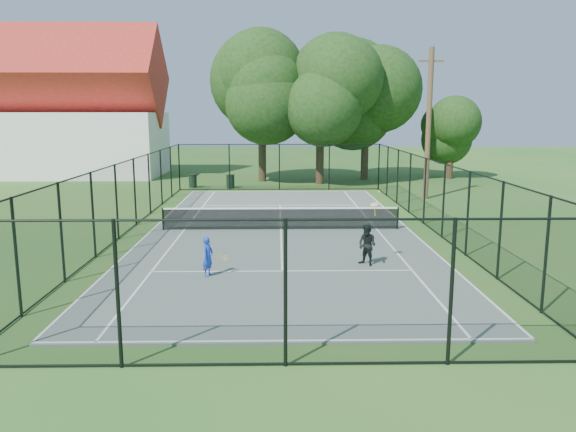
{
  "coord_description": "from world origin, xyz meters",
  "views": [
    {
      "loc": [
        -0.16,
        -23.45,
        4.97
      ],
      "look_at": [
        0.25,
        -3.0,
        1.2
      ],
      "focal_mm": 35.0,
      "sensor_mm": 36.0,
      "label": 1
    }
  ],
  "objects_px": {
    "trash_bin_left": "(193,181)",
    "player_blue": "(208,257)",
    "player_black": "(367,245)",
    "utility_pole": "(429,123)",
    "trash_bin_right": "(230,181)",
    "tennis_net": "(281,218)"
  },
  "relations": [
    {
      "from": "player_blue",
      "to": "player_black",
      "type": "relative_size",
      "value": 0.51
    },
    {
      "from": "trash_bin_right",
      "to": "player_black",
      "type": "xyz_separation_m",
      "value": [
        6.05,
        -19.65,
        0.28
      ]
    },
    {
      "from": "trash_bin_left",
      "to": "player_black",
      "type": "height_order",
      "value": "player_black"
    },
    {
      "from": "utility_pole",
      "to": "player_blue",
      "type": "height_order",
      "value": "utility_pole"
    },
    {
      "from": "tennis_net",
      "to": "utility_pole",
      "type": "distance_m",
      "value": 12.99
    },
    {
      "from": "tennis_net",
      "to": "trash_bin_right",
      "type": "xyz_separation_m",
      "value": [
        -3.27,
        13.9,
        -0.12
      ]
    },
    {
      "from": "trash_bin_left",
      "to": "player_black",
      "type": "distance_m",
      "value": 21.83
    },
    {
      "from": "trash_bin_right",
      "to": "player_blue",
      "type": "distance_m",
      "value": 20.81
    },
    {
      "from": "tennis_net",
      "to": "trash_bin_left",
      "type": "distance_m",
      "value": 15.47
    },
    {
      "from": "utility_pole",
      "to": "player_black",
      "type": "relative_size",
      "value": 3.57
    },
    {
      "from": "tennis_net",
      "to": "player_black",
      "type": "bearing_deg",
      "value": -64.22
    },
    {
      "from": "trash_bin_left",
      "to": "player_blue",
      "type": "distance_m",
      "value": 21.5
    },
    {
      "from": "trash_bin_left",
      "to": "trash_bin_right",
      "type": "distance_m",
      "value": 2.61
    },
    {
      "from": "trash_bin_right",
      "to": "player_black",
      "type": "distance_m",
      "value": 20.56
    },
    {
      "from": "trash_bin_left",
      "to": "player_blue",
      "type": "height_order",
      "value": "player_blue"
    },
    {
      "from": "player_blue",
      "to": "player_black",
      "type": "xyz_separation_m",
      "value": [
        5.03,
        1.14,
        0.07
      ]
    },
    {
      "from": "player_black",
      "to": "trash_bin_left",
      "type": "bearing_deg",
      "value": 113.25
    },
    {
      "from": "trash_bin_left",
      "to": "utility_pole",
      "type": "xyz_separation_m",
      "value": [
        14.41,
        -5.32,
        3.92
      ]
    },
    {
      "from": "tennis_net",
      "to": "trash_bin_left",
      "type": "xyz_separation_m",
      "value": [
        -5.85,
        14.32,
        -0.12
      ]
    },
    {
      "from": "utility_pole",
      "to": "player_black",
      "type": "bearing_deg",
      "value": -111.46
    },
    {
      "from": "player_black",
      "to": "utility_pole",
      "type": "bearing_deg",
      "value": 68.54
    },
    {
      "from": "trash_bin_right",
      "to": "player_blue",
      "type": "height_order",
      "value": "player_blue"
    }
  ]
}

